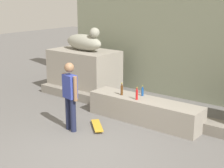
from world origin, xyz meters
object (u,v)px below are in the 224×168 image
object	(u,v)px
bottle_brown	(122,90)
statue_reclining_left	(84,42)
bottle_red	(137,94)
skater	(70,94)
bottle_blue	(142,92)
skateboard	(97,126)

from	to	relation	value
bottle_brown	statue_reclining_left	bearing A→B (deg)	154.08
statue_reclining_left	bottle_red	size ratio (longest dim) A/B	5.08
skater	bottle_red	bearing A→B (deg)	67.14
statue_reclining_left	bottle_blue	distance (m)	3.14
statue_reclining_left	bottle_red	xyz separation A→B (m)	(2.92, -1.25, -0.95)
bottle_blue	bottle_brown	distance (m)	0.55
bottle_blue	bottle_brown	world-z (taller)	bottle_brown
bottle_blue	bottle_brown	bearing A→B (deg)	-149.68
statue_reclining_left	skater	world-z (taller)	statue_reclining_left
statue_reclining_left	bottle_blue	xyz separation A→B (m)	(2.85, -0.88, -0.98)
skateboard	bottle_brown	distance (m)	1.23
bottle_blue	bottle_red	bearing A→B (deg)	-79.04
statue_reclining_left	skater	distance (m)	3.39
skateboard	statue_reclining_left	bearing A→B (deg)	179.05
skateboard	bottle_red	size ratio (longest dim) A/B	2.23
skater	skateboard	world-z (taller)	skater
bottle_red	bottle_brown	bearing A→B (deg)	169.84
skater	bottle_blue	bearing A→B (deg)	74.95
statue_reclining_left	skateboard	bearing A→B (deg)	-34.22
bottle_red	bottle_blue	size ratio (longest dim) A/B	1.21
skateboard	skater	bearing A→B (deg)	-89.28
statue_reclining_left	skateboard	size ratio (longest dim) A/B	2.27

